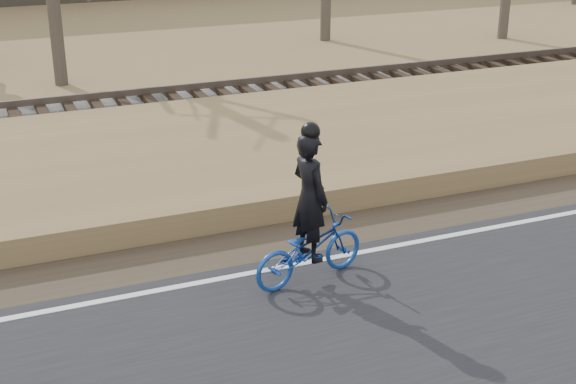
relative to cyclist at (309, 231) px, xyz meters
name	(u,v)px	position (x,y,z in m)	size (l,w,h in m)	color
ground	(248,285)	(-0.82, 0.28, -0.80)	(120.00, 120.00, 0.00)	olive
road	(322,379)	(-0.82, -2.22, -0.77)	(120.00, 6.00, 0.06)	black
edge_line	(243,274)	(-0.82, 0.48, -0.74)	(120.00, 0.12, 0.01)	silver
shoulder	(222,249)	(-0.82, 1.48, -0.78)	(120.00, 1.60, 0.04)	#473A2B
embankment	(171,174)	(-0.82, 4.48, -0.58)	(120.00, 5.00, 0.44)	olive
ballast	(128,120)	(-0.82, 8.28, -0.58)	(120.00, 3.00, 0.45)	slate
railroad	(127,107)	(-0.82, 8.28, -0.28)	(120.00, 2.40, 0.29)	black
cyclist	(309,231)	(0.00, 0.00, 0.00)	(1.88, 1.01, 2.31)	#164099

